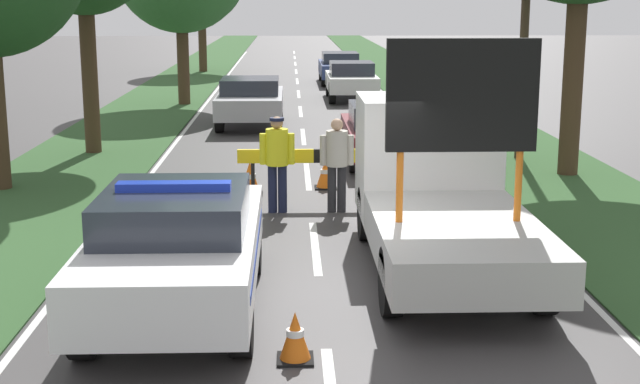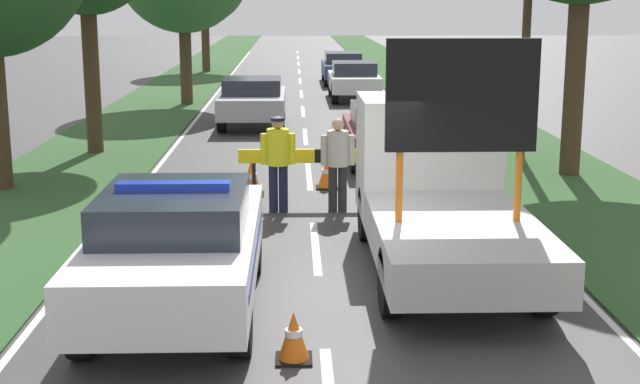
{
  "view_description": "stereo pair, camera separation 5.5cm",
  "coord_description": "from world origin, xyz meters",
  "px_view_note": "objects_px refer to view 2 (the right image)",
  "views": [
    {
      "loc": [
        -0.39,
        -11.08,
        3.74
      ],
      "look_at": [
        0.04,
        0.98,
        1.1
      ],
      "focal_mm": 50.0,
      "sensor_mm": 36.0,
      "label": 1
    },
    {
      "loc": [
        -0.33,
        -11.09,
        3.74
      ],
      "look_at": [
        0.04,
        0.98,
        1.1
      ],
      "focal_mm": 50.0,
      "sensor_mm": 36.0,
      "label": 2
    }
  ],
  "objects_px": {
    "queued_car_wagon_maroon": "(389,132)",
    "queued_car_van_white": "(354,79)",
    "traffic_cone_near_police": "(327,174)",
    "road_barrier": "(315,159)",
    "queued_car_hatch_blue": "(343,67)",
    "work_truck": "(438,186)",
    "pedestrian_civilian": "(338,158)",
    "queued_car_sedan_silver": "(253,100)",
    "police_car": "(177,245)",
    "traffic_cone_behind_barrier": "(251,178)",
    "police_officer": "(278,156)",
    "traffic_cone_centre_front": "(452,179)",
    "traffic_cone_near_truck": "(294,337)"
  },
  "relations": [
    {
      "from": "police_officer",
      "to": "queued_car_wagon_maroon",
      "type": "bearing_deg",
      "value": -103.88
    },
    {
      "from": "work_truck",
      "to": "queued_car_hatch_blue",
      "type": "bearing_deg",
      "value": -92.04
    },
    {
      "from": "work_truck",
      "to": "traffic_cone_near_truck",
      "type": "xyz_separation_m",
      "value": [
        -2.08,
        -3.65,
        -0.83
      ]
    },
    {
      "from": "police_car",
      "to": "pedestrian_civilian",
      "type": "height_order",
      "value": "pedestrian_civilian"
    },
    {
      "from": "pedestrian_civilian",
      "to": "police_car",
      "type": "bearing_deg",
      "value": -103.71
    },
    {
      "from": "traffic_cone_near_police",
      "to": "traffic_cone_centre_front",
      "type": "bearing_deg",
      "value": -10.91
    },
    {
      "from": "police_officer",
      "to": "queued_car_hatch_blue",
      "type": "xyz_separation_m",
      "value": [
        2.49,
        24.33,
        -0.28
      ]
    },
    {
      "from": "work_truck",
      "to": "pedestrian_civilian",
      "type": "bearing_deg",
      "value": -68.49
    },
    {
      "from": "traffic_cone_centre_front",
      "to": "queued_car_hatch_blue",
      "type": "xyz_separation_m",
      "value": [
        -0.88,
        22.79,
        0.46
      ]
    },
    {
      "from": "traffic_cone_behind_barrier",
      "to": "queued_car_sedan_silver",
      "type": "distance_m",
      "value": 9.58
    },
    {
      "from": "traffic_cone_near_police",
      "to": "queued_car_sedan_silver",
      "type": "xyz_separation_m",
      "value": [
        -1.87,
        8.98,
        0.47
      ]
    },
    {
      "from": "traffic_cone_near_police",
      "to": "queued_car_van_white",
      "type": "distance_m",
      "value": 15.87
    },
    {
      "from": "traffic_cone_near_truck",
      "to": "queued_car_van_white",
      "type": "distance_m",
      "value": 24.56
    },
    {
      "from": "police_car",
      "to": "queued_car_wagon_maroon",
      "type": "bearing_deg",
      "value": 74.75
    },
    {
      "from": "traffic_cone_centre_front",
      "to": "queued_car_hatch_blue",
      "type": "relative_size",
      "value": 0.12
    },
    {
      "from": "traffic_cone_centre_front",
      "to": "queued_car_hatch_blue",
      "type": "bearing_deg",
      "value": 92.21
    },
    {
      "from": "queued_car_wagon_maroon",
      "to": "queued_car_van_white",
      "type": "bearing_deg",
      "value": -90.33
    },
    {
      "from": "traffic_cone_near_police",
      "to": "queued_car_wagon_maroon",
      "type": "distance_m",
      "value": 3.27
    },
    {
      "from": "road_barrier",
      "to": "queued_car_wagon_maroon",
      "type": "xyz_separation_m",
      "value": [
        1.81,
        4.23,
        -0.13
      ]
    },
    {
      "from": "traffic_cone_near_police",
      "to": "queued_car_hatch_blue",
      "type": "bearing_deg",
      "value": 86.03
    },
    {
      "from": "traffic_cone_centre_front",
      "to": "traffic_cone_behind_barrier",
      "type": "distance_m",
      "value": 3.92
    },
    {
      "from": "queued_car_hatch_blue",
      "to": "work_truck",
      "type": "bearing_deg",
      "value": 89.7
    },
    {
      "from": "police_car",
      "to": "traffic_cone_centre_front",
      "type": "relative_size",
      "value": 8.55
    },
    {
      "from": "queued_car_wagon_maroon",
      "to": "queued_car_sedan_silver",
      "type": "xyz_separation_m",
      "value": [
        -3.4,
        6.12,
        0.05
      ]
    },
    {
      "from": "queued_car_van_white",
      "to": "traffic_cone_near_police",
      "type": "bearing_deg",
      "value": 84.18
    },
    {
      "from": "pedestrian_civilian",
      "to": "traffic_cone_near_police",
      "type": "relative_size",
      "value": 2.77
    },
    {
      "from": "police_car",
      "to": "queued_car_sedan_silver",
      "type": "distance_m",
      "value": 16.06
    },
    {
      "from": "police_car",
      "to": "traffic_cone_near_police",
      "type": "relative_size",
      "value": 7.85
    },
    {
      "from": "police_officer",
      "to": "queued_car_sedan_silver",
      "type": "distance_m",
      "value": 11.03
    },
    {
      "from": "pedestrian_civilian",
      "to": "queued_car_sedan_silver",
      "type": "distance_m",
      "value": 11.17
    },
    {
      "from": "pedestrian_civilian",
      "to": "traffic_cone_near_truck",
      "type": "height_order",
      "value": "pedestrian_civilian"
    },
    {
      "from": "queued_car_van_white",
      "to": "traffic_cone_behind_barrier",
      "type": "bearing_deg",
      "value": 79.29
    },
    {
      "from": "road_barrier",
      "to": "queued_car_van_white",
      "type": "relative_size",
      "value": 0.68
    },
    {
      "from": "work_truck",
      "to": "queued_car_van_white",
      "type": "distance_m",
      "value": 20.8
    },
    {
      "from": "queued_car_sedan_silver",
      "to": "queued_car_hatch_blue",
      "type": "height_order",
      "value": "queued_car_sedan_silver"
    },
    {
      "from": "traffic_cone_near_truck",
      "to": "queued_car_hatch_blue",
      "type": "bearing_deg",
      "value": 85.89
    },
    {
      "from": "work_truck",
      "to": "queued_car_sedan_silver",
      "type": "bearing_deg",
      "value": -78.58
    },
    {
      "from": "road_barrier",
      "to": "police_officer",
      "type": "height_order",
      "value": "police_officer"
    },
    {
      "from": "police_car",
      "to": "queued_car_van_white",
      "type": "height_order",
      "value": "police_car"
    },
    {
      "from": "traffic_cone_near_police",
      "to": "queued_car_van_white",
      "type": "bearing_deg",
      "value": 84.18
    },
    {
      "from": "police_officer",
      "to": "queued_car_wagon_maroon",
      "type": "height_order",
      "value": "police_officer"
    },
    {
      "from": "work_truck",
      "to": "traffic_cone_near_truck",
      "type": "distance_m",
      "value": 4.29
    },
    {
      "from": "road_barrier",
      "to": "queued_car_hatch_blue",
      "type": "height_order",
      "value": "queued_car_hatch_blue"
    },
    {
      "from": "traffic_cone_near_truck",
      "to": "queued_car_van_white",
      "type": "xyz_separation_m",
      "value": [
        2.28,
        24.45,
        0.5
      ]
    },
    {
      "from": "pedestrian_civilian",
      "to": "queued_car_van_white",
      "type": "xyz_separation_m",
      "value": [
        1.49,
        17.79,
        -0.22
      ]
    },
    {
      "from": "pedestrian_civilian",
      "to": "road_barrier",
      "type": "bearing_deg",
      "value": 131.27
    },
    {
      "from": "police_car",
      "to": "queued_car_wagon_maroon",
      "type": "height_order",
      "value": "police_car"
    },
    {
      "from": "road_barrier",
      "to": "traffic_cone_near_truck",
      "type": "bearing_deg",
      "value": -94.4
    },
    {
      "from": "queued_car_wagon_maroon",
      "to": "queued_car_sedan_silver",
      "type": "bearing_deg",
      "value": -60.95
    },
    {
      "from": "traffic_cone_centre_front",
      "to": "queued_car_van_white",
      "type": "bearing_deg",
      "value": 92.9
    }
  ]
}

